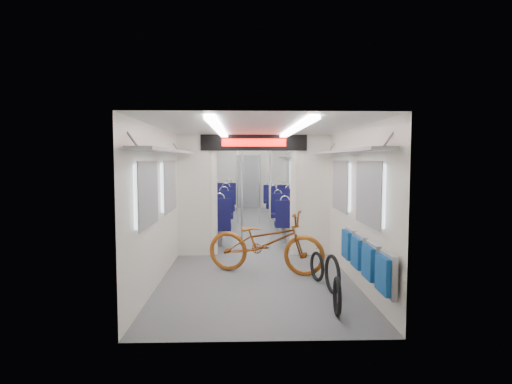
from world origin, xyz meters
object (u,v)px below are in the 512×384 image
bike_hoop_a (337,298)px  stanchion_far_right (259,184)px  bike_hoop_b (332,276)px  seat_bay_near_right (291,214)px  bike_hoop_c (317,268)px  stanchion_near_left (242,193)px  seat_bay_far_left (220,200)px  seat_bay_near_left (212,214)px  stanchion_near_right (270,194)px  stanchion_far_left (237,184)px  bicycle (265,242)px  seat_bay_far_right (279,200)px  flip_bench (365,257)px

bike_hoop_a → stanchion_far_right: (-0.64, 7.35, 0.94)m
bike_hoop_b → seat_bay_near_right: 4.45m
bike_hoop_c → stanchion_near_left: size_ratio=0.20×
stanchion_near_left → stanchion_far_right: size_ratio=1.00×
bike_hoop_c → seat_bay_far_left: bearing=104.7°
seat_bay_near_left → stanchion_near_left: stanchion_near_left is taller
stanchion_near_right → stanchion_far_left: size_ratio=1.00×
seat_bay_near_right → stanchion_far_right: stanchion_far_right is taller
bicycle → seat_bay_near_left: seat_bay_near_left is taller
stanchion_far_right → seat_bay_near_right: bearing=-72.0°
bicycle → bike_hoop_b: size_ratio=3.54×
bike_hoop_c → seat_bay_far_right: size_ratio=0.23×
bike_hoop_c → seat_bay_far_right: bearing=89.8°
seat_bay_far_left → stanchion_far_right: (1.19, -1.10, 0.58)m
stanchion_near_right → seat_bay_near_right: bearing=69.7°
bike_hoop_a → seat_bay_near_left: seat_bay_near_left is taller
bike_hoop_b → bike_hoop_c: 0.63m
seat_bay_near_left → seat_bay_far_left: bearing=90.0°
bike_hoop_b → seat_bay_far_left: size_ratio=0.23×
stanchion_far_left → seat_bay_near_left: bearing=-103.5°
flip_bench → seat_bay_far_left: bearing=106.0°
stanchion_near_right → seat_bay_near_left: bearing=132.2°
stanchion_far_left → bike_hoop_b: bearing=-78.1°
seat_bay_far_right → stanchion_far_right: 1.78m
bicycle → stanchion_far_left: 5.50m
bike_hoop_a → bike_hoop_b: size_ratio=0.86×
flip_bench → stanchion_near_right: (-1.03, 3.14, 0.57)m
flip_bench → seat_bay_far_right: size_ratio=1.05×
stanchion_far_left → flip_bench: bearing=-75.9°
flip_bench → stanchion_far_left: size_ratio=0.90×
bike_hoop_c → stanchion_near_left: stanchion_near_left is taller
bike_hoop_b → stanchion_far_right: (-0.76, 6.53, 0.90)m
flip_bench → stanchion_far_right: size_ratio=0.90×
bicycle → stanchion_near_right: (0.17, 1.70, 0.65)m
seat_bay_far_left → seat_bay_near_left: bearing=-90.0°
bike_hoop_a → seat_bay_near_right: 5.27m
bike_hoop_c → flip_bench: bearing=-64.9°
stanchion_far_left → bicycle: bearing=-84.5°
stanchion_near_right → seat_bay_far_right: bearing=83.4°
seat_bay_far_left → seat_bay_far_right: size_ratio=1.17×
bike_hoop_a → stanchion_far_right: 7.43m
seat_bay_far_left → stanchion_far_right: size_ratio=1.01×
bike_hoop_b → stanchion_near_right: bearing=103.7°
bicycle → seat_bay_far_left: size_ratio=0.83×
flip_bench → stanchion_near_right: bearing=108.1°
bicycle → stanchion_far_left: bearing=22.6°
bike_hoop_b → bike_hoop_c: (-0.10, 0.62, -0.05)m
stanchion_near_right → bike_hoop_c: bearing=-75.2°
bike_hoop_a → flip_bench: bearing=46.8°
bike_hoop_c → seat_bay_near_left: 4.05m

